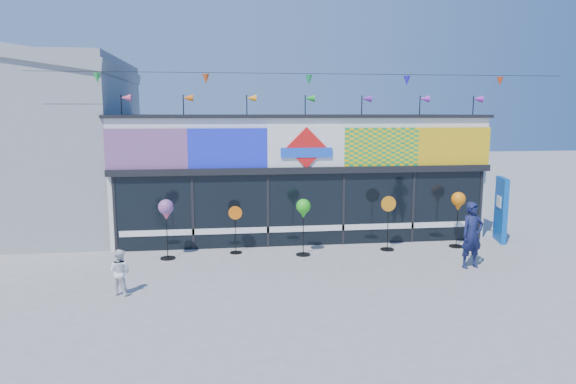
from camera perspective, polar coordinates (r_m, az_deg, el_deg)
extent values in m
plane|color=gray|center=(13.16, 4.46, -9.68)|extent=(80.00, 80.00, 0.00)
cube|color=white|center=(18.51, 0.69, 2.09)|extent=(12.00, 5.00, 4.00)
cube|color=black|center=(16.14, 1.98, -1.96)|extent=(11.60, 0.12, 2.30)
cube|color=black|center=(15.92, 2.03, 2.44)|extent=(12.00, 0.30, 0.20)
cube|color=white|center=(16.24, 1.99, -4.06)|extent=(11.40, 0.10, 0.18)
cube|color=black|center=(18.39, 0.70, 8.45)|extent=(12.20, 5.20, 0.10)
cube|color=black|center=(16.23, -18.67, -2.37)|extent=(0.08, 0.14, 2.30)
cube|color=black|center=(15.94, -10.53, -2.24)|extent=(0.08, 0.14, 2.30)
cube|color=black|center=(15.98, -2.26, -2.07)|extent=(0.08, 0.14, 2.30)
cube|color=black|center=(16.37, 6.14, -1.86)|extent=(0.08, 0.14, 2.30)
cube|color=black|center=(17.05, 13.67, -1.63)|extent=(0.08, 0.14, 2.30)
cube|color=black|center=(18.01, 20.52, -1.39)|extent=(0.08, 0.14, 2.30)
cube|color=red|center=(15.81, -15.45, 4.63)|extent=(2.40, 0.08, 1.20)
cube|color=#1B2AED|center=(15.66, -6.69, 4.85)|extent=(2.40, 0.08, 1.20)
cube|color=white|center=(15.87, 2.03, 4.96)|extent=(2.40, 0.08, 1.20)
cube|color=yellow|center=(16.44, 10.34, 4.95)|extent=(2.40, 0.08, 1.20)
cube|color=yellow|center=(17.33, 17.95, 4.86)|extent=(2.40, 0.08, 1.20)
cube|color=red|center=(15.81, 2.07, 4.94)|extent=(1.27, 0.06, 1.27)
cube|color=blue|center=(15.81, 2.08, 4.39)|extent=(1.60, 0.05, 0.30)
cube|color=#E04215|center=(16.06, -11.99, -2.94)|extent=(0.78, 0.03, 0.78)
cube|color=#1818CD|center=(15.95, -6.40, -1.84)|extent=(0.92, 0.03, 0.92)
cube|color=yellow|center=(16.00, -0.80, -0.46)|extent=(0.78, 0.03, 0.78)
cube|color=purple|center=(16.36, 4.67, -2.51)|extent=(0.92, 0.03, 0.92)
cube|color=red|center=(16.72, 9.93, -1.70)|extent=(0.78, 0.03, 0.78)
cube|color=red|center=(17.18, 14.96, -0.11)|extent=(0.92, 0.03, 0.92)
cylinder|color=black|center=(16.11, -18.02, 9.04)|extent=(0.03, 0.03, 0.70)
cone|color=#D94870|center=(16.09, -17.57, 9.95)|extent=(0.30, 0.22, 0.22)
cylinder|color=black|center=(15.89, -11.54, 9.30)|extent=(0.03, 0.03, 0.70)
cone|color=#E95F0C|center=(15.88, -11.06, 10.22)|extent=(0.30, 0.22, 0.22)
cylinder|color=black|center=(15.87, -4.59, 9.45)|extent=(0.03, 0.03, 0.70)
cone|color=orange|center=(15.88, -4.09, 10.36)|extent=(0.30, 0.22, 0.22)
cylinder|color=black|center=(16.07, 1.92, 9.46)|extent=(0.03, 0.03, 0.70)
cone|color=#179A25|center=(16.09, 2.42, 10.35)|extent=(0.30, 0.22, 0.22)
cylinder|color=black|center=(16.46, 8.20, 9.36)|extent=(0.03, 0.03, 0.70)
cone|color=#6C23A4|center=(16.50, 8.69, 10.22)|extent=(0.30, 0.22, 0.22)
cylinder|color=black|center=(17.06, 14.43, 9.16)|extent=(0.03, 0.03, 0.70)
cone|color=purple|center=(17.12, 14.91, 9.97)|extent=(0.30, 0.22, 0.22)
cylinder|color=black|center=(17.81, 19.88, 8.89)|extent=(0.03, 0.03, 0.70)
cone|color=purple|center=(17.88, 20.33, 9.66)|extent=(0.30, 0.22, 0.22)
cylinder|color=black|center=(15.47, 2.34, 13.01)|extent=(16.00, 0.01, 0.01)
cone|color=green|center=(15.60, -20.44, 11.78)|extent=(0.20, 0.20, 0.28)
cone|color=#E54C15|center=(15.23, -9.12, 12.29)|extent=(0.20, 0.20, 0.28)
cone|color=green|center=(15.45, 2.34, 12.34)|extent=(0.20, 0.20, 0.28)
cone|color=#241AE2|center=(16.23, 13.06, 11.96)|extent=(0.20, 0.20, 0.28)
cone|color=#E34015|center=(17.50, 22.49, 11.28)|extent=(0.20, 0.20, 0.28)
cube|color=gray|center=(20.60, -28.57, 4.50)|extent=(8.00, 7.00, 6.00)
cube|color=gray|center=(20.66, -29.22, 13.09)|extent=(8.18, 7.20, 1.54)
cube|color=#0A4BA4|center=(18.06, 22.59, -1.81)|extent=(0.42, 1.05, 2.10)
cube|color=white|center=(17.98, 22.40, -1.00)|extent=(0.16, 0.47, 0.37)
cylinder|color=black|center=(15.30, -13.20, -7.17)|extent=(0.44, 0.44, 0.03)
cylinder|color=black|center=(15.12, -13.30, -4.50)|extent=(0.03, 0.03, 1.43)
sphere|color=#DD4967|center=(14.96, -13.40, -1.63)|extent=(0.44, 0.44, 0.44)
cone|color=#DD4967|center=(15.01, -13.36, -2.67)|extent=(0.22, 0.22, 0.20)
cylinder|color=black|center=(15.56, -5.81, -6.71)|extent=(0.36, 0.36, 0.03)
cylinder|color=black|center=(15.41, -5.84, -4.54)|extent=(0.02, 0.02, 1.18)
cylinder|color=#DE5F0B|center=(15.28, -5.88, -2.31)|extent=(0.40, 0.08, 0.40)
cylinder|color=black|center=(15.28, 1.70, -6.95)|extent=(0.43, 0.43, 0.03)
cylinder|color=black|center=(15.10, 1.71, -4.37)|extent=(0.03, 0.03, 1.38)
sphere|color=green|center=(14.95, 1.72, -1.58)|extent=(0.43, 0.43, 0.43)
cone|color=green|center=(15.00, 1.72, -2.58)|extent=(0.21, 0.21, 0.19)
cylinder|color=black|center=(16.12, 10.96, -6.27)|extent=(0.43, 0.43, 0.03)
cylinder|color=black|center=(15.96, 11.04, -3.82)|extent=(0.03, 0.03, 1.38)
cylinder|color=orange|center=(15.82, 11.11, -1.30)|extent=(0.47, 0.08, 0.47)
cylinder|color=black|center=(17.02, 18.16, -5.75)|extent=(0.44, 0.44, 0.03)
cylinder|color=black|center=(16.86, 18.28, -3.33)|extent=(0.03, 0.03, 1.43)
sphere|color=orange|center=(16.72, 18.41, -0.75)|extent=(0.44, 0.44, 0.44)
cone|color=orange|center=(16.76, 18.37, -1.68)|extent=(0.22, 0.22, 0.20)
imported|color=#14193E|center=(14.73, 19.77, -4.53)|extent=(0.73, 0.56, 1.80)
imported|color=white|center=(12.57, -18.17, -8.44)|extent=(0.60, 0.49, 1.07)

